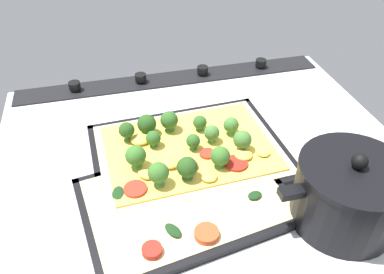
{
  "coord_description": "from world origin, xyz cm",
  "views": [
    {
      "loc": [
        16.24,
        53.91,
        49.81
      ],
      "look_at": [
        2.94,
        1.05,
        6.65
      ],
      "focal_mm": 36.15,
      "sensor_mm": 36.0,
      "label": 1
    }
  ],
  "objects_px": {
    "baking_tray_front": "(189,153)",
    "veggie_pizza_back": "(186,198)",
    "broccoli_pizza": "(186,148)",
    "cooking_pot": "(348,194)",
    "baking_tray_back": "(186,202)"
  },
  "relations": [
    {
      "from": "baking_tray_front",
      "to": "veggie_pizza_back",
      "type": "height_order",
      "value": "veggie_pizza_back"
    },
    {
      "from": "baking_tray_front",
      "to": "broccoli_pizza",
      "type": "xyz_separation_m",
      "value": [
        0.01,
        0.0,
        0.02
      ]
    },
    {
      "from": "cooking_pot",
      "to": "baking_tray_back",
      "type": "bearing_deg",
      "value": -21.11
    },
    {
      "from": "baking_tray_back",
      "to": "veggie_pizza_back",
      "type": "relative_size",
      "value": 1.08
    },
    {
      "from": "broccoli_pizza",
      "to": "baking_tray_back",
      "type": "distance_m",
      "value": 0.12
    },
    {
      "from": "baking_tray_front",
      "to": "veggie_pizza_back",
      "type": "xyz_separation_m",
      "value": [
        0.03,
        0.12,
        0.01
      ]
    },
    {
      "from": "baking_tray_back",
      "to": "cooking_pot",
      "type": "bearing_deg",
      "value": 158.89
    },
    {
      "from": "veggie_pizza_back",
      "to": "broccoli_pizza",
      "type": "bearing_deg",
      "value": -103.27
    },
    {
      "from": "baking_tray_back",
      "to": "veggie_pizza_back",
      "type": "bearing_deg",
      "value": -137.12
    },
    {
      "from": "baking_tray_back",
      "to": "veggie_pizza_back",
      "type": "xyz_separation_m",
      "value": [
        -0.0,
        -0.0,
        0.01
      ]
    },
    {
      "from": "broccoli_pizza",
      "to": "baking_tray_back",
      "type": "height_order",
      "value": "broccoli_pizza"
    },
    {
      "from": "baking_tray_back",
      "to": "cooking_pot",
      "type": "relative_size",
      "value": 1.57
    },
    {
      "from": "baking_tray_front",
      "to": "broccoli_pizza",
      "type": "relative_size",
      "value": 1.07
    },
    {
      "from": "baking_tray_back",
      "to": "broccoli_pizza",
      "type": "bearing_deg",
      "value": -103.64
    },
    {
      "from": "broccoli_pizza",
      "to": "baking_tray_back",
      "type": "bearing_deg",
      "value": 76.36
    }
  ]
}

